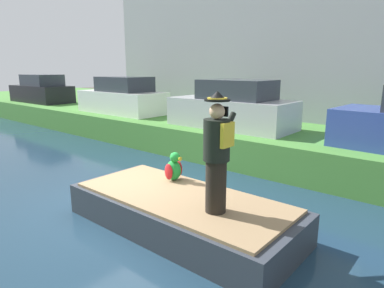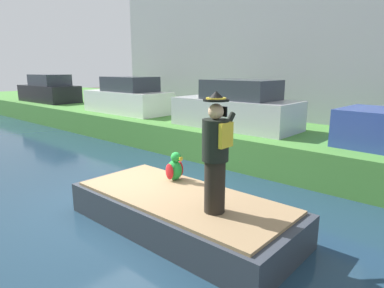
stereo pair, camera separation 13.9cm
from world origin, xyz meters
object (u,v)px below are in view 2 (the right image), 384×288
at_px(person_pirate, 216,154).
at_px(parked_car_white, 128,98).
at_px(parrot_plush, 175,168).
at_px(boat, 181,211).
at_px(parked_car_dark, 49,90).
at_px(parked_car_silver, 236,108).

xyz_separation_m(person_pirate, parked_car_white, (4.95, 8.48, 0.02)).
distance_m(person_pirate, parrot_plush, 1.79).
bearing_deg(person_pirate, parked_car_white, 54.51).
distance_m(boat, person_pirate, 1.51).
distance_m(boat, parked_car_dark, 15.49).
height_order(person_pirate, parrot_plush, person_pirate).
xyz_separation_m(boat, parked_car_dark, (4.81, 14.67, 1.25)).
relative_size(parrot_plush, parked_car_white, 0.14).
height_order(parked_car_silver, parked_car_dark, same).
bearing_deg(boat, parrot_plush, 51.49).
bearing_deg(parked_car_silver, parked_car_dark, 90.00).
height_order(boat, parrot_plush, parrot_plush).
bearing_deg(parked_car_dark, parrot_plush, -107.02).
distance_m(boat, parked_car_white, 9.10).
bearing_deg(parked_car_silver, parrot_plush, -160.83).
xyz_separation_m(parked_car_silver, parked_car_dark, (0.00, 12.52, 0.00)).
xyz_separation_m(boat, parked_car_silver, (4.81, 2.15, 1.25)).
xyz_separation_m(boat, parked_car_white, (4.81, 7.62, 1.25)).
bearing_deg(person_pirate, parked_car_silver, 26.06).
xyz_separation_m(boat, person_pirate, (-0.14, -0.86, 1.23)).
distance_m(person_pirate, parked_car_white, 9.82).
relative_size(parrot_plush, parked_car_silver, 0.14).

